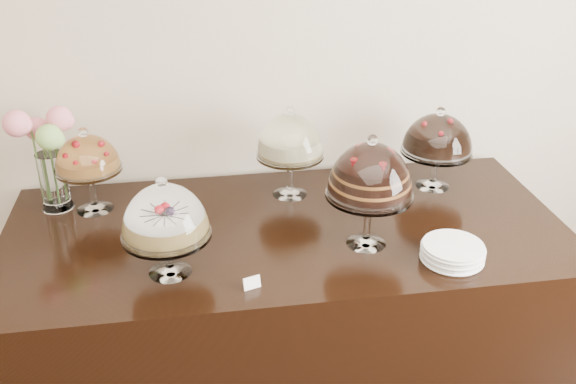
{
  "coord_description": "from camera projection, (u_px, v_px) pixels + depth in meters",
  "views": [
    {
      "loc": [
        -0.25,
        0.3,
        2.18
      ],
      "look_at": [
        0.08,
        2.4,
        1.08
      ],
      "focal_mm": 40.0,
      "sensor_mm": 36.0,
      "label": 1
    }
  ],
  "objects": [
    {
      "name": "cake_stand_choco_layer",
      "position": [
        370.0,
        174.0,
        2.29
      ],
      "size": [
        0.32,
        0.32,
        0.44
      ],
      "color": "white",
      "rests_on": "display_counter"
    },
    {
      "name": "cake_stand_fruit_tart",
      "position": [
        87.0,
        158.0,
        2.55
      ],
      "size": [
        0.26,
        0.26,
        0.36
      ],
      "color": "white",
      "rests_on": "display_counter"
    },
    {
      "name": "display_counter",
      "position": [
        286.0,
        318.0,
        2.73
      ],
      "size": [
        2.2,
        1.0,
        0.9
      ],
      "primitive_type": "cube",
      "color": "black",
      "rests_on": "ground"
    },
    {
      "name": "cake_stand_dark_choco",
      "position": [
        438.0,
        137.0,
        2.74
      ],
      "size": [
        0.31,
        0.31,
        0.37
      ],
      "color": "white",
      "rests_on": "display_counter"
    },
    {
      "name": "wall_back",
      "position": [
        247.0,
        42.0,
        2.72
      ],
      "size": [
        5.0,
        0.04,
        3.0
      ],
      "primitive_type": "cube",
      "color": "#BEB099",
      "rests_on": "ground"
    },
    {
      "name": "cake_stand_sugar_sponge",
      "position": [
        165.0,
        216.0,
        2.15
      ],
      "size": [
        0.31,
        0.31,
        0.37
      ],
      "color": "white",
      "rests_on": "display_counter"
    },
    {
      "name": "flower_vase",
      "position": [
        47.0,
        148.0,
        2.54
      ],
      "size": [
        0.25,
        0.29,
        0.45
      ],
      "color": "white",
      "rests_on": "display_counter"
    },
    {
      "name": "price_card_left",
      "position": [
        252.0,
        283.0,
        2.15
      ],
      "size": [
        0.06,
        0.03,
        0.04
      ],
      "primitive_type": "cube",
      "rotation": [
        -0.21,
        0.0,
        0.3
      ],
      "color": "white",
      "rests_on": "display_counter"
    },
    {
      "name": "plate_stack",
      "position": [
        453.0,
        252.0,
        2.3
      ],
      "size": [
        0.22,
        0.22,
        0.06
      ],
      "color": "white",
      "rests_on": "display_counter"
    },
    {
      "name": "cake_stand_cheesecake",
      "position": [
        290.0,
        139.0,
        2.66
      ],
      "size": [
        0.29,
        0.29,
        0.4
      ],
      "color": "white",
      "rests_on": "display_counter"
    },
    {
      "name": "price_card_right",
      "position": [
        463.0,
        270.0,
        2.22
      ],
      "size": [
        0.06,
        0.02,
        0.04
      ],
      "primitive_type": "cube",
      "rotation": [
        -0.21,
        0.0,
        -0.08
      ],
      "color": "white",
      "rests_on": "display_counter"
    }
  ]
}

